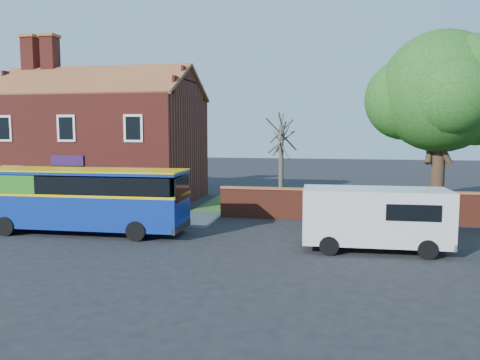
# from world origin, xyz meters

# --- Properties ---
(ground) EXTENTS (120.00, 120.00, 0.00)m
(ground) POSITION_xyz_m (0.00, 0.00, 0.00)
(ground) COLOR black
(ground) RESTS_ON ground
(pavement) EXTENTS (18.00, 3.50, 0.12)m
(pavement) POSITION_xyz_m (-7.00, 5.75, 0.06)
(pavement) COLOR gray
(pavement) RESTS_ON ground
(kerb) EXTENTS (18.00, 0.15, 0.14)m
(kerb) POSITION_xyz_m (-7.00, 4.00, 0.07)
(kerb) COLOR slate
(kerb) RESTS_ON ground
(grass_strip) EXTENTS (26.00, 12.00, 0.04)m
(grass_strip) POSITION_xyz_m (13.00, 13.00, 0.02)
(grass_strip) COLOR #426B28
(grass_strip) RESTS_ON ground
(shop_building) EXTENTS (12.30, 8.13, 10.50)m
(shop_building) POSITION_xyz_m (-7.02, 11.50, 3.41)
(shop_building) COLOR maroon
(shop_building) RESTS_ON ground
(boundary_wall) EXTENTS (22.00, 0.38, 1.60)m
(boundary_wall) POSITION_xyz_m (13.00, 7.00, 0.81)
(boundary_wall) COLOR maroon
(boundary_wall) RESTS_ON ground
(bus) EXTENTS (9.26, 2.59, 2.81)m
(bus) POSITION_xyz_m (-3.37, 2.03, 1.60)
(bus) COLOR navy
(bus) RESTS_ON ground
(van_near) EXTENTS (5.35, 2.34, 2.32)m
(van_near) POSITION_xyz_m (9.25, 1.39, 1.30)
(van_near) COLOR silver
(van_near) RESTS_ON ground
(large_tree) EXTENTS (7.83, 6.20, 9.56)m
(large_tree) POSITION_xyz_m (13.13, 9.58, 6.26)
(large_tree) COLOR black
(large_tree) RESTS_ON ground
(bare_tree) EXTENTS (1.95, 2.33, 5.21)m
(bare_tree) POSITION_xyz_m (4.76, 10.38, 2.67)
(bare_tree) COLOR #4C4238
(bare_tree) RESTS_ON ground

